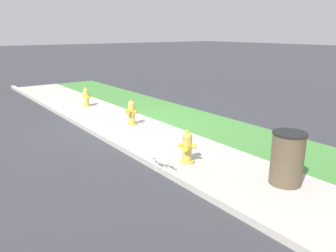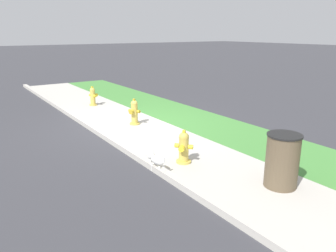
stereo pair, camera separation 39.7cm
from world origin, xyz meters
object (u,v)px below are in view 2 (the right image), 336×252
object	(u,v)px
trash_bin	(282,161)
fire_hydrant_near_corner	(134,112)
small_white_dog	(156,160)
fire_hydrant_at_driveway	(93,96)
fire_hydrant_by_grass_verge	(184,148)

from	to	relation	value
trash_bin	fire_hydrant_near_corner	bearing A→B (deg)	-177.43
fire_hydrant_near_corner	trash_bin	distance (m)	4.90
fire_hydrant_near_corner	small_white_dog	bearing A→B (deg)	129.99
fire_hydrant_at_driveway	trash_bin	bearing A→B (deg)	-11.62
fire_hydrant_near_corner	trash_bin	size ratio (longest dim) A/B	0.80
fire_hydrant_by_grass_verge	fire_hydrant_at_driveway	bearing A→B (deg)	-42.26
fire_hydrant_by_grass_verge	small_white_dog	bearing A→B (deg)	56.00
small_white_dog	trash_bin	distance (m)	2.28
fire_hydrant_at_driveway	fire_hydrant_by_grass_verge	xyz separation A→B (m)	(6.18, -0.50, -0.00)
fire_hydrant_at_driveway	small_white_dog	bearing A→B (deg)	-24.26
fire_hydrant_at_driveway	small_white_dog	distance (m)	6.33
fire_hydrant_by_grass_verge	fire_hydrant_near_corner	bearing A→B (deg)	-47.49
fire_hydrant_at_driveway	small_white_dog	world-z (taller)	fire_hydrant_at_driveway
fire_hydrant_at_driveway	fire_hydrant_near_corner	size ratio (longest dim) A/B	0.92
small_white_dog	fire_hydrant_at_driveway	bearing A→B (deg)	-17.45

